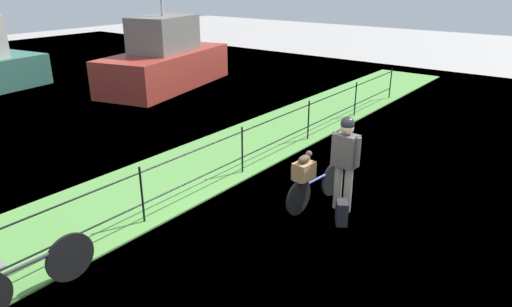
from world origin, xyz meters
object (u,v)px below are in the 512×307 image
(cyclist_person, at_px, (345,156))
(backpack_on_paving, at_px, (342,212))
(moored_boat_near, at_px, (166,61))
(wooden_crate, at_px, (304,171))
(bicycle_parked, at_px, (28,276))
(terrier_dog, at_px, (305,158))
(bicycle_main, at_px, (315,187))

(cyclist_person, relative_size, backpack_on_paving, 4.21)
(moored_boat_near, bearing_deg, wooden_crate, -119.67)
(backpack_on_paving, relative_size, bicycle_parked, 0.23)
(terrier_dog, relative_size, cyclist_person, 0.19)
(terrier_dog, xyz_separation_m, backpack_on_paving, (0.02, -0.72, -0.79))
(wooden_crate, distance_m, backpack_on_paving, 0.92)
(backpack_on_paving, bearing_deg, bicycle_main, 31.93)
(backpack_on_paving, distance_m, moored_boat_near, 11.06)
(cyclist_person, distance_m, backpack_on_paving, 0.94)
(backpack_on_paving, bearing_deg, moored_boat_near, 29.03)
(backpack_on_paving, bearing_deg, cyclist_person, -6.46)
(bicycle_main, xyz_separation_m, cyclist_person, (0.13, -0.46, 0.67))
(terrier_dog, bearing_deg, backpack_on_paving, -88.47)
(bicycle_main, bearing_deg, bicycle_parked, 161.22)
(bicycle_main, relative_size, moored_boat_near, 0.28)
(cyclist_person, bearing_deg, terrier_dog, 132.98)
(bicycle_parked, bearing_deg, cyclist_person, -23.41)
(backpack_on_paving, relative_size, moored_boat_near, 0.07)
(bicycle_main, xyz_separation_m, bicycle_parked, (-4.40, 1.50, 0.03))
(backpack_on_paving, xyz_separation_m, moored_boat_near, (5.11, 9.78, 0.72))
(terrier_dog, bearing_deg, cyclist_person, -47.02)
(wooden_crate, bearing_deg, cyclist_person, -45.66)
(bicycle_main, relative_size, wooden_crate, 4.57)
(backpack_on_paving, distance_m, bicycle_parked, 4.64)
(cyclist_person, bearing_deg, bicycle_main, 105.22)
(cyclist_person, bearing_deg, bicycle_parked, 156.59)
(cyclist_person, relative_size, moored_boat_near, 0.29)
(cyclist_person, xyz_separation_m, backpack_on_paving, (-0.44, -0.22, -0.80))
(moored_boat_near, bearing_deg, terrier_dog, -119.54)
(terrier_dog, bearing_deg, moored_boat_near, 60.46)
(wooden_crate, xyz_separation_m, terrier_dog, (0.02, -0.00, 0.22))
(bicycle_parked, bearing_deg, backpack_on_paving, -28.15)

